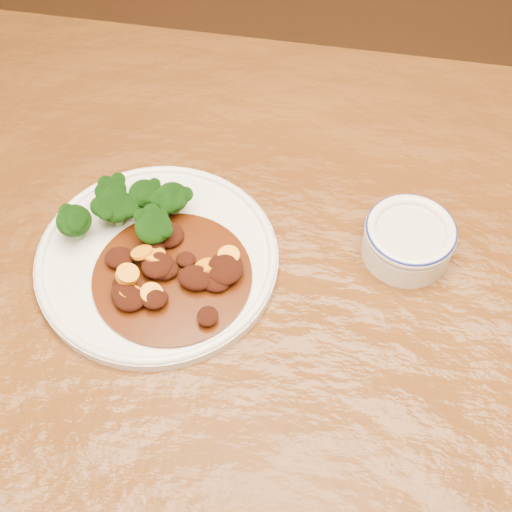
# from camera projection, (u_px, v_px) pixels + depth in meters

# --- Properties ---
(ground) EXTENTS (4.00, 4.00, 0.00)m
(ground) POSITION_uv_depth(u_px,v_px,m) (303.00, 490.00, 1.45)
(ground) COLOR #432910
(ground) RESTS_ON ground
(dining_table) EXTENTS (1.54, 0.96, 0.75)m
(dining_table) POSITION_uv_depth(u_px,v_px,m) (331.00, 326.00, 0.91)
(dining_table) COLOR #532C0E
(dining_table) RESTS_ON ground
(dinner_plate) EXTENTS (0.29, 0.29, 0.02)m
(dinner_plate) POSITION_uv_depth(u_px,v_px,m) (157.00, 258.00, 0.86)
(dinner_plate) COLOR silver
(dinner_plate) RESTS_ON dining_table
(broccoli_florets) EXTENTS (0.15, 0.10, 0.05)m
(broccoli_florets) POSITION_uv_depth(u_px,v_px,m) (129.00, 208.00, 0.86)
(broccoli_florets) COLOR #65904A
(broccoli_florets) RESTS_ON dinner_plate
(mince_stew) EXTENTS (0.19, 0.19, 0.03)m
(mince_stew) POSITION_uv_depth(u_px,v_px,m) (173.00, 273.00, 0.83)
(mince_stew) COLOR #3F1806
(mince_stew) RESTS_ON dinner_plate
(dip_bowl) EXTENTS (0.11, 0.11, 0.05)m
(dip_bowl) POSITION_uv_depth(u_px,v_px,m) (409.00, 239.00, 0.85)
(dip_bowl) COLOR beige
(dip_bowl) RESTS_ON dining_table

